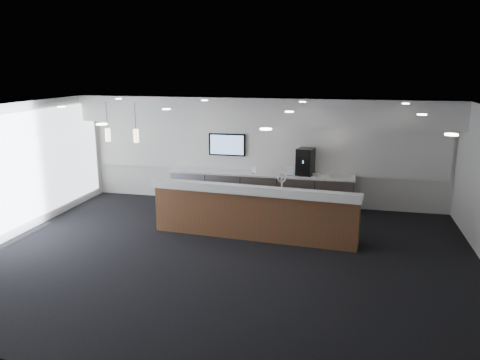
# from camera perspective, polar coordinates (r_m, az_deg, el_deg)

# --- Properties ---
(ground) EXTENTS (10.00, 10.00, 0.00)m
(ground) POSITION_cam_1_polar(r_m,az_deg,el_deg) (9.67, -1.58, -9.33)
(ground) COLOR black
(ground) RESTS_ON ground
(ceiling) EXTENTS (10.00, 8.00, 0.02)m
(ceiling) POSITION_cam_1_polar(r_m,az_deg,el_deg) (8.93, -1.71, 8.67)
(ceiling) COLOR black
(ceiling) RESTS_ON back_wall
(back_wall) EXTENTS (10.00, 0.02, 3.00)m
(back_wall) POSITION_cam_1_polar(r_m,az_deg,el_deg) (13.01, 2.81, 3.58)
(back_wall) COLOR silver
(back_wall) RESTS_ON ground
(left_wall) EXTENTS (0.02, 8.00, 3.00)m
(left_wall) POSITION_cam_1_polar(r_m,az_deg,el_deg) (11.49, -26.56, 0.78)
(left_wall) COLOR silver
(left_wall) RESTS_ON ground
(soffit_bulkhead) EXTENTS (10.00, 0.90, 0.70)m
(soffit_bulkhead) POSITION_cam_1_polar(r_m,az_deg,el_deg) (12.42, 2.49, 8.45)
(soffit_bulkhead) COLOR white
(soffit_bulkhead) RESTS_ON back_wall
(alcove_panel) EXTENTS (9.80, 0.06, 1.40)m
(alcove_panel) POSITION_cam_1_polar(r_m,az_deg,el_deg) (12.96, 2.79, 3.99)
(alcove_panel) COLOR white
(alcove_panel) RESTS_ON back_wall
(window_blinds_wall) EXTENTS (0.04, 7.36, 2.55)m
(window_blinds_wall) POSITION_cam_1_polar(r_m,az_deg,el_deg) (11.46, -26.40, 0.77)
(window_blinds_wall) COLOR silver
(window_blinds_wall) RESTS_ON left_wall
(back_credenza) EXTENTS (5.06, 0.66, 0.95)m
(back_credenza) POSITION_cam_1_polar(r_m,az_deg,el_deg) (12.89, 2.47, -1.17)
(back_credenza) COLOR gray
(back_credenza) RESTS_ON ground
(wall_tv) EXTENTS (1.05, 0.08, 0.62)m
(wall_tv) POSITION_cam_1_polar(r_m,az_deg,el_deg) (13.11, -1.58, 4.33)
(wall_tv) COLOR black
(wall_tv) RESTS_ON back_wall
(pendant_left) EXTENTS (0.12, 0.12, 0.30)m
(pendant_left) POSITION_cam_1_polar(r_m,az_deg,el_deg) (10.61, -13.25, 5.03)
(pendant_left) COLOR #FFF0C6
(pendant_left) RESTS_ON ceiling
(pendant_right) EXTENTS (0.12, 0.12, 0.30)m
(pendant_right) POSITION_cam_1_polar(r_m,az_deg,el_deg) (10.93, -16.56, 5.08)
(pendant_right) COLOR #FFF0C6
(pendant_right) RESTS_ON ceiling
(ceiling_can_lights) EXTENTS (7.00, 5.00, 0.02)m
(ceiling_can_lights) POSITION_cam_1_polar(r_m,az_deg,el_deg) (8.94, -1.71, 8.48)
(ceiling_can_lights) COLOR white
(ceiling_can_lights) RESTS_ON ceiling
(service_counter) EXTENTS (4.76, 1.15, 1.49)m
(service_counter) POSITION_cam_1_polar(r_m,az_deg,el_deg) (10.59, 1.76, -3.92)
(service_counter) COLOR #4F351A
(service_counter) RESTS_ON ground
(coffee_machine) EXTENTS (0.50, 0.58, 0.72)m
(coffee_machine) POSITION_cam_1_polar(r_m,az_deg,el_deg) (12.58, 7.97, 2.22)
(coffee_machine) COLOR black
(coffee_machine) RESTS_ON back_credenza
(info_sign_left) EXTENTS (0.14, 0.06, 0.19)m
(info_sign_left) POSITION_cam_1_polar(r_m,az_deg,el_deg) (12.68, 1.72, 1.23)
(info_sign_left) COLOR white
(info_sign_left) RESTS_ON back_credenza
(info_sign_right) EXTENTS (0.18, 0.02, 0.24)m
(info_sign_right) POSITION_cam_1_polar(r_m,az_deg,el_deg) (12.49, 6.12, 1.08)
(info_sign_right) COLOR white
(info_sign_right) RESTS_ON back_credenza
(cup_0) EXTENTS (0.09, 0.09, 0.08)m
(cup_0) POSITION_cam_1_polar(r_m,az_deg,el_deg) (12.49, 10.91, 0.54)
(cup_0) COLOR white
(cup_0) RESTS_ON back_credenza
(cup_1) EXTENTS (0.12, 0.12, 0.08)m
(cup_1) POSITION_cam_1_polar(r_m,az_deg,el_deg) (12.50, 10.27, 0.57)
(cup_1) COLOR white
(cup_1) RESTS_ON back_credenza
(cup_2) EXTENTS (0.11, 0.11, 0.08)m
(cup_2) POSITION_cam_1_polar(r_m,az_deg,el_deg) (12.50, 9.63, 0.61)
(cup_2) COLOR white
(cup_2) RESTS_ON back_credenza
(cup_3) EXTENTS (0.11, 0.11, 0.08)m
(cup_3) POSITION_cam_1_polar(r_m,az_deg,el_deg) (12.51, 8.99, 0.64)
(cup_3) COLOR white
(cup_3) RESTS_ON back_credenza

